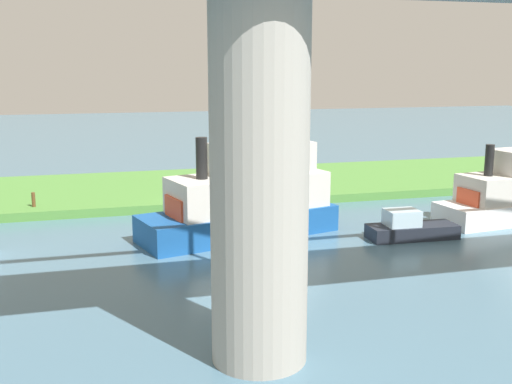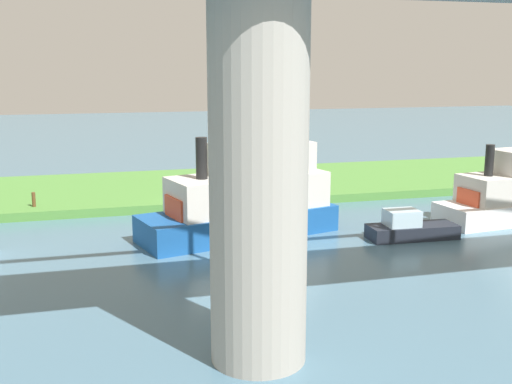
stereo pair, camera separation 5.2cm
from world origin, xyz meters
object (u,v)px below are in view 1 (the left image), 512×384
Objects in this scene: riverboat_paddlewheel at (245,198)px; skiff_small at (410,228)px; mooring_post at (34,200)px; person_on_bank at (205,187)px; bridge_pylon at (259,183)px.

riverboat_paddlewheel is 2.33× the size of skiff_small.
mooring_post is 20.38m from skiff_small.
person_on_bank is 0.14× the size of riverboat_paddlewheel.
skiff_small is at bearing 160.18° from riverboat_paddlewheel.
bridge_pylon is 2.31× the size of skiff_small.
bridge_pylon is at bearing 77.55° from riverboat_paddlewheel.
mooring_post is at bearing -2.87° from person_on_bank.
person_on_bank is at bearing -96.13° from bridge_pylon.
riverboat_paddlewheel is at bearing 145.85° from mooring_post.
bridge_pylon reaches higher than mooring_post.
riverboat_paddlewheel is (-10.37, 7.04, 0.94)m from mooring_post.
bridge_pylon is 21.71m from mooring_post.
riverboat_paddlewheel is (-2.85, -12.90, -3.24)m from bridge_pylon.
mooring_post is (7.52, -19.93, -4.18)m from bridge_pylon.
bridge_pylon is 19.95m from person_on_bank.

